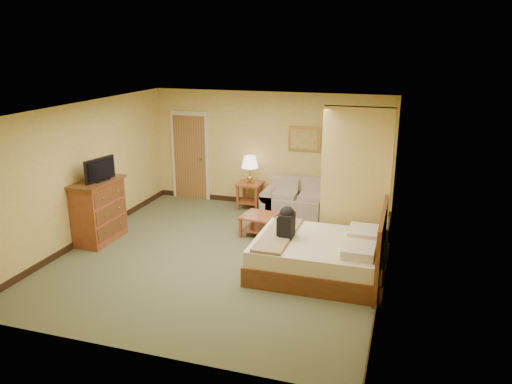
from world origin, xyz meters
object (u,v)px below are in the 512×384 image
at_px(coffee_table, 259,221).
at_px(dresser, 99,211).
at_px(loveseat, 299,203).
at_px(bed, 323,256).

xyz_separation_m(coffee_table, dresser, (-2.80, -1.17, 0.30)).
xyz_separation_m(loveseat, bed, (1.02, -2.75, 0.06)).
distance_m(loveseat, dresser, 4.18).
height_order(dresser, bed, dresser).
height_order(coffee_table, dresser, dresser).
distance_m(coffee_table, dresser, 3.04).
relative_size(loveseat, bed, 0.75).
xyz_separation_m(loveseat, dresser, (-3.27, -2.59, 0.34)).
distance_m(dresser, bed, 4.30).
bearing_deg(coffee_table, dresser, -157.34).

